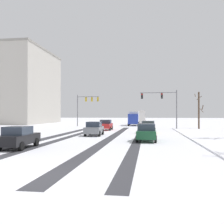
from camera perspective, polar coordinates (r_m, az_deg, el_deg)
ground_plane at (r=10.85m, az=-19.02°, el=-13.97°), size 300.00×300.00×0.00m
wheel_track_left_lane at (r=28.75m, az=-13.08°, el=-5.49°), size 1.14×38.10×0.01m
wheel_track_right_lane at (r=27.09m, az=-0.03°, el=-5.81°), size 0.98×38.10×0.01m
wheel_track_center at (r=28.15m, az=-9.59°, el=-5.60°), size 0.91×38.10×0.01m
wheel_track_oncoming at (r=26.84m, az=6.09°, el=-5.86°), size 0.78×38.10×0.01m
sidewalk_kerb_right at (r=25.85m, az=22.08°, el=-5.91°), size 4.00×38.10×0.12m
traffic_signal_near_right at (r=42.22m, az=11.79°, el=2.43°), size 6.09×0.52×6.50m
traffic_signal_far_left at (r=51.67m, az=-5.99°, el=2.01°), size 4.61×0.42×6.50m
car_red_lead at (r=38.94m, az=-1.42°, el=-2.97°), size 1.90×4.13×1.62m
car_yellow_cab_second at (r=32.95m, az=8.35°, el=-3.43°), size 1.99×4.18×1.62m
car_grey_third at (r=29.20m, az=-4.11°, el=-3.82°), size 1.93×4.15×1.62m
car_dark_green_fourth at (r=23.41m, az=7.94°, el=-4.66°), size 1.89×4.13×1.62m
car_black_fifth at (r=19.66m, az=-20.69°, el=-5.44°), size 1.96×4.17×1.62m
bus_oncoming at (r=65.87m, az=6.48°, el=-0.91°), size 2.90×11.07×3.38m
box_truck_delivery at (r=54.84m, az=5.02°, el=-1.38°), size 2.37×7.42×3.02m
bare_tree_sidewalk_far at (r=43.77m, az=19.35°, el=0.50°), size 1.48×1.45×6.20m
office_building_far_left_block at (r=74.83m, az=-24.33°, el=5.19°), size 27.21×21.71×19.63m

